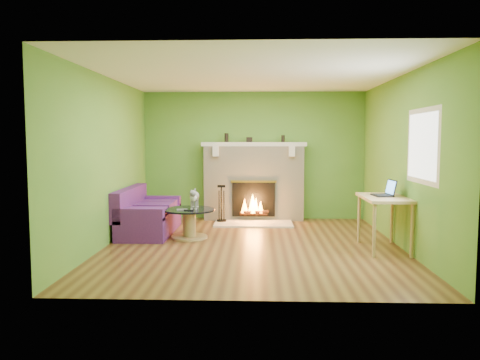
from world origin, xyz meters
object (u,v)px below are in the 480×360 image
(cat, at_px, (194,198))
(sofa, at_px, (147,215))
(coffee_table, at_px, (189,221))
(desk, at_px, (384,203))

(cat, bearing_deg, sofa, 156.73)
(sofa, distance_m, coffee_table, 0.90)
(coffee_table, xyz_separation_m, desk, (3.00, -0.72, 0.42))
(sofa, distance_m, cat, 1.02)
(sofa, bearing_deg, desk, -16.37)
(sofa, xyz_separation_m, cat, (0.89, -0.35, 0.35))
(coffee_table, distance_m, desk, 3.12)
(desk, distance_m, cat, 3.02)
(coffee_table, xyz_separation_m, cat, (0.08, 0.05, 0.38))
(sofa, xyz_separation_m, coffee_table, (0.81, -0.40, -0.03))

